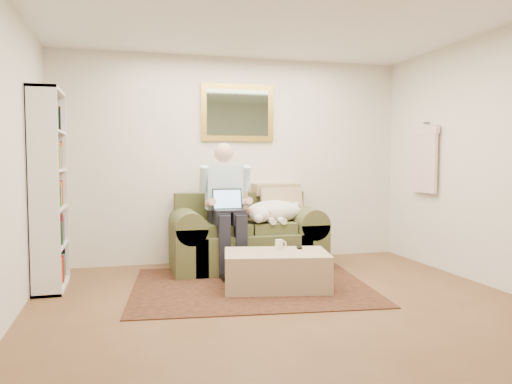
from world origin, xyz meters
name	(u,v)px	position (x,y,z in m)	size (l,w,h in m)	color
room_shell	(287,160)	(0.00, 0.35, 1.30)	(4.51, 5.00, 2.61)	brown
rug	(251,286)	(-0.12, 1.12, 0.01)	(2.39, 1.91, 0.01)	black
sofa	(246,242)	(0.05, 2.02, 0.31)	(1.78, 0.91, 1.07)	brown
seated_man	(227,208)	(-0.22, 1.85, 0.75)	(0.59, 0.84, 1.50)	#8CC2D8
laptop	(228,205)	(-0.22, 1.78, 0.79)	(0.35, 0.27, 0.25)	black
sleeping_dog	(274,211)	(0.37, 1.93, 0.68)	(0.73, 0.46, 0.27)	white
ottoman	(276,270)	(0.10, 0.97, 0.19)	(1.03, 0.66, 0.38)	tan
coffee_mug	(279,244)	(0.17, 1.11, 0.43)	(0.08, 0.08, 0.10)	white
tv_remote	(299,247)	(0.40, 1.12, 0.39)	(0.05, 0.15, 0.02)	black
bookshelf	(49,190)	(-2.10, 1.60, 1.00)	(0.28, 0.80, 2.00)	white
wall_mirror	(238,113)	(0.05, 2.47, 1.90)	(0.94, 0.04, 0.72)	gold
hanging_shirt	(424,156)	(2.19, 1.60, 1.35)	(0.06, 0.52, 0.90)	#F7CCCD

